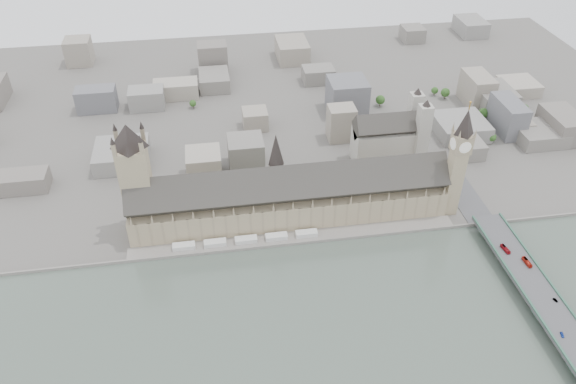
{
  "coord_description": "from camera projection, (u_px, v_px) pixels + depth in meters",
  "views": [
    {
      "loc": [
        -59.1,
        -349.18,
        307.95
      ],
      "look_at": [
        -1.0,
        21.31,
        27.08
      ],
      "focal_mm": 35.0,
      "sensor_mm": 36.0,
      "label": 1
    }
  ],
  "objects": [
    {
      "name": "embankment_wall",
      "position": [
        296.0,
        244.0,
        455.29
      ],
      "size": [
        600.0,
        1.5,
        3.0
      ],
      "primitive_type": "cube",
      "color": "slate",
      "rests_on": "ground"
    },
    {
      "name": "river_terrace",
      "position": [
        295.0,
        238.0,
        461.52
      ],
      "size": [
        270.0,
        15.0,
        2.0
      ],
      "primitive_type": "cube",
      "color": "slate",
      "rests_on": "ground"
    },
    {
      "name": "red_bus_north",
      "position": [
        505.0,
        249.0,
        435.15
      ],
      "size": [
        4.09,
        10.81,
        2.94
      ],
      "primitive_type": "imported",
      "rotation": [
        0.0,
        0.0,
        0.16
      ],
      "color": "#A3121A",
      "rests_on": "westminster_bridge"
    },
    {
      "name": "bridge_parapets",
      "position": [
        562.0,
        324.0,
        377.27
      ],
      "size": [
        25.0,
        235.0,
        1.15
      ],
      "primitive_type": null,
      "color": "#345E4B",
      "rests_on": "westminster_bridge"
    },
    {
      "name": "park_trees",
      "position": [
        272.0,
        185.0,
        509.76
      ],
      "size": [
        110.0,
        30.0,
        15.0
      ],
      "primitive_type": null,
      "color": "#264C1B",
      "rests_on": "ground"
    },
    {
      "name": "terrace_tents",
      "position": [
        246.0,
        240.0,
        455.15
      ],
      "size": [
        118.0,
        7.0,
        4.0
      ],
      "color": "silver",
      "rests_on": "river_terrace"
    },
    {
      "name": "victoria_tower",
      "position": [
        135.0,
        174.0,
        440.38
      ],
      "size": [
        30.0,
        30.0,
        100.0
      ],
      "color": "tan",
      "rests_on": "ground"
    },
    {
      "name": "westminster_abbey",
      "position": [
        390.0,
        138.0,
        541.89
      ],
      "size": [
        68.0,
        36.0,
        64.0
      ],
      "color": "#A09C90",
      "rests_on": "ground"
    },
    {
      "name": "red_bus_south",
      "position": [
        527.0,
        262.0,
        423.37
      ],
      "size": [
        3.26,
        11.23,
        3.09
      ],
      "primitive_type": "imported",
      "rotation": [
        0.0,
        0.0,
        0.06
      ],
      "color": "red",
      "rests_on": "westminster_bridge"
    },
    {
      "name": "car_silver",
      "position": [
        555.0,
        300.0,
        394.06
      ],
      "size": [
        2.59,
        4.09,
        1.27
      ],
      "primitive_type": "imported",
      "rotation": [
        0.0,
        0.0,
        0.35
      ],
      "color": "gray",
      "rests_on": "westminster_bridge"
    },
    {
      "name": "westminster_bridge",
      "position": [
        528.0,
        282.0,
        415.87
      ],
      "size": [
        25.0,
        325.0,
        10.25
      ],
      "primitive_type": "cube",
      "color": "#474749",
      "rests_on": "ground"
    },
    {
      "name": "car_blue",
      "position": [
        562.0,
        335.0,
        369.64
      ],
      "size": [
        2.81,
        4.78,
        1.53
      ],
      "primitive_type": "imported",
      "rotation": [
        0.0,
        0.0,
        -0.24
      ],
      "color": "#173496",
      "rests_on": "westminster_bridge"
    },
    {
      "name": "elizabeth_tower",
      "position": [
        459.0,
        155.0,
        456.67
      ],
      "size": [
        17.0,
        17.0,
        107.5
      ],
      "color": "tan",
      "rests_on": "ground"
    },
    {
      "name": "city_skyline_inland",
      "position": [
        259.0,
        83.0,
        650.39
      ],
      "size": [
        720.0,
        360.0,
        38.0
      ],
      "primitive_type": null,
      "color": "gray",
      "rests_on": "ground"
    },
    {
      "name": "ground",
      "position": [
        293.0,
        233.0,
        468.05
      ],
      "size": [
        900.0,
        900.0,
        0.0
      ],
      "primitive_type": "plane",
      "color": "#595651",
      "rests_on": "ground"
    },
    {
      "name": "palace_of_westminster",
      "position": [
        289.0,
        197.0,
        470.01
      ],
      "size": [
        265.0,
        40.73,
        55.44
      ],
      "color": "tan",
      "rests_on": "ground"
    },
    {
      "name": "central_tower",
      "position": [
        276.0,
        159.0,
        452.65
      ],
      "size": [
        13.0,
        13.0,
        48.0
      ],
      "color": "gray",
      "rests_on": "ground"
    }
  ]
}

